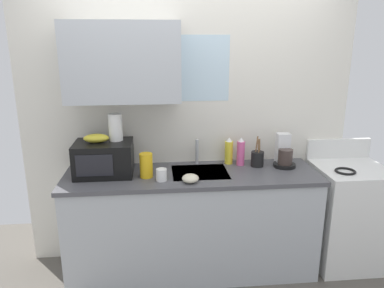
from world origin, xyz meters
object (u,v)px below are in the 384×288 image
mug_white (162,175)px  banana_bunch (96,138)px  microwave (104,158)px  stove_range (347,214)px  paper_towel_roll (115,127)px  dish_soap_bottle_pink (241,152)px  small_bowl (190,178)px  dish_soap_bottle_yellow (229,151)px  cereal_canister (146,165)px  utensil_crock (257,158)px  coffee_maker (284,154)px

mug_white → banana_bunch: bearing=159.5°
microwave → stove_range: bearing=-1.2°
paper_towel_roll → banana_bunch: bearing=-161.6°
dish_soap_bottle_pink → small_bowl: size_ratio=1.91×
dish_soap_bottle_yellow → cereal_canister: bearing=-159.7°
microwave → paper_towel_roll: (0.10, 0.05, 0.24)m
banana_bunch → cereal_canister: banana_bunch is taller
microwave → banana_bunch: banana_bunch is taller
stove_range → utensil_crock: 0.96m
dish_soap_bottle_pink → microwave: bearing=-174.2°
stove_range → mug_white: size_ratio=11.37×
microwave → dish_soap_bottle_yellow: bearing=9.0°
paper_towel_roll → mug_white: (0.36, -0.24, -0.33)m
stove_range → dish_soap_bottle_pink: dish_soap_bottle_pink is taller
microwave → dish_soap_bottle_yellow: microwave is taller
small_bowl → cereal_canister: bearing=156.1°
microwave → mug_white: size_ratio=4.84×
paper_towel_roll → utensil_crock: bearing=1.0°
mug_white → stove_range: bearing=5.0°
paper_towel_roll → dish_soap_bottle_pink: (1.05, 0.07, -0.26)m
stove_range → coffee_maker: size_ratio=3.86×
mug_white → cereal_canister: bearing=142.9°
coffee_maker → dish_soap_bottle_yellow: bearing=167.0°
cereal_canister → paper_towel_roll: bearing=148.0°
paper_towel_roll → utensil_crock: (1.19, 0.02, -0.31)m
coffee_maker → dish_soap_bottle_yellow: coffee_maker is taller
dish_soap_bottle_yellow → utensil_crock: size_ratio=0.87×
stove_range → coffee_maker: 0.80m
stove_range → dish_soap_bottle_yellow: dish_soap_bottle_yellow is taller
dish_soap_bottle_yellow → dish_soap_bottle_pink: 0.11m
paper_towel_roll → dish_soap_bottle_pink: bearing=3.6°
paper_towel_roll → coffee_maker: size_ratio=0.79×
microwave → mug_white: microwave is taller
dish_soap_bottle_pink → stove_range: bearing=-9.7°
microwave → utensil_crock: bearing=3.2°
banana_bunch → dish_soap_bottle_pink: banana_bunch is taller
cereal_canister → mug_white: 0.16m
cereal_canister → small_bowl: (0.34, -0.15, -0.07)m
banana_bunch → cereal_canister: bearing=-14.4°
microwave → cereal_canister: 0.36m
banana_bunch → utensil_crock: 1.36m
dish_soap_bottle_pink → mug_white: bearing=-156.2°
banana_bunch → dish_soap_bottle_pink: bearing=5.5°
microwave → dish_soap_bottle_yellow: size_ratio=1.93×
utensil_crock → stove_range: bearing=-8.2°
stove_range → microwave: bearing=178.8°
paper_towel_roll → cereal_canister: (0.24, -0.15, -0.28)m
microwave → banana_bunch: 0.18m
stove_range → mug_white: stove_range is taller
dish_soap_bottle_yellow → stove_range: bearing=-11.5°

